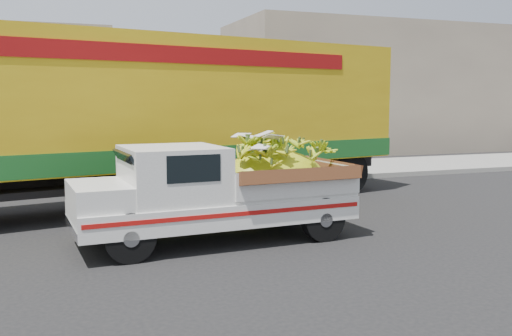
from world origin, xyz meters
name	(u,v)px	position (x,y,z in m)	size (l,w,h in m)	color
ground	(131,238)	(0.00, 0.00, 0.00)	(100.00, 100.00, 0.00)	black
curb	(101,190)	(0.00, 5.44, 0.07)	(60.00, 0.25, 0.15)	gray
sidewalk	(94,180)	(0.00, 7.54, 0.07)	(60.00, 4.00, 0.14)	gray
building_right	(375,89)	(14.00, 14.44, 3.00)	(14.00, 6.00, 6.00)	gray
pickup_truck	(235,189)	(1.70, -0.70, 0.89)	(4.82, 2.02, 1.66)	black
semi_trailer	(165,113)	(1.25, 2.99, 2.12)	(12.09, 4.89, 3.80)	black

